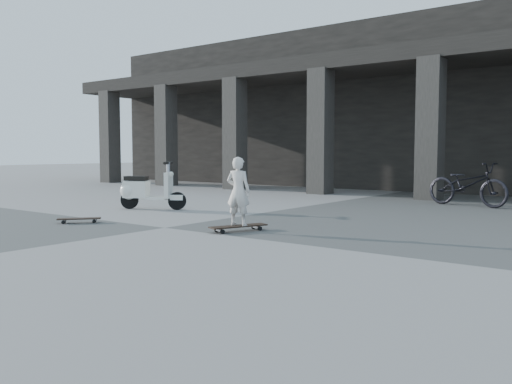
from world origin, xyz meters
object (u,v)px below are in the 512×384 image
Objects in this scene: scooter at (142,190)px; bicycle at (467,184)px; skateboard_spare at (79,219)px; child at (238,191)px; longboard at (238,227)px.

scooter is 0.71× the size of bicycle.
skateboard_spare is 0.63× the size of child.
bicycle is (4.97, 7.84, 0.48)m from skateboard_spare.
child is at bearing 177.30° from bicycle.
scooter is at bearing -32.90° from child.
skateboard_spare is 3.34m from child.
bicycle is (1.85, 6.84, -0.14)m from child.
longboard is 3.28m from skateboard_spare.
child reaches higher than scooter.
bicycle is at bearing 6.83° from longboard.
bicycle is at bearing 15.58° from scooter.
longboard is 0.71× the size of scooter.
longboard is at bearing -45.75° from scooter.
skateboard_spare is at bearing 160.02° from bicycle.
scooter is (-4.11, 1.42, 0.36)m from longboard.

